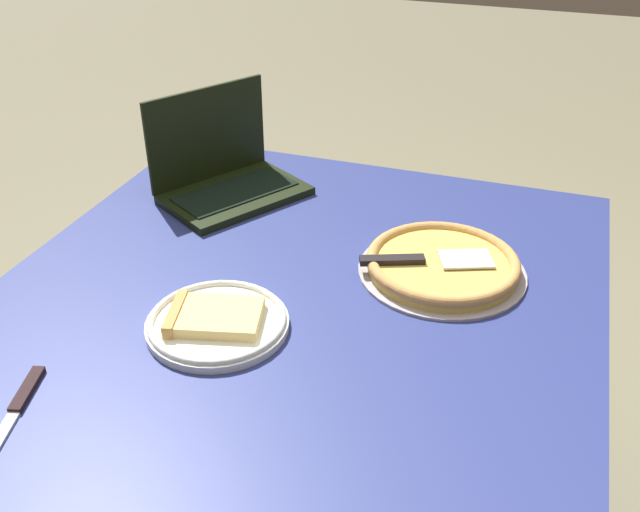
{
  "coord_description": "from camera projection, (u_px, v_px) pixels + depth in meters",
  "views": [
    {
      "loc": [
        1.02,
        0.41,
        1.49
      ],
      "look_at": [
        -0.02,
        0.05,
        0.82
      ],
      "focal_mm": 40.35,
      "sensor_mm": 36.0,
      "label": 1
    }
  ],
  "objects": [
    {
      "name": "pizza_plate",
      "position": [
        216.0,
        321.0,
        1.24
      ],
      "size": [
        0.25,
        0.25,
        0.04
      ],
      "color": "white",
      "rests_on": "dining_table"
    },
    {
      "name": "table_knife",
      "position": [
        15.0,
        410.0,
        1.07
      ],
      "size": [
        0.23,
        0.08,
        0.01
      ],
      "color": "silver",
      "rests_on": "dining_table"
    },
    {
      "name": "pizza_tray",
      "position": [
        442.0,
        264.0,
        1.39
      ],
      "size": [
        0.33,
        0.33,
        0.04
      ],
      "color": "#A8A1A7",
      "rests_on": "dining_table"
    },
    {
      "name": "laptop",
      "position": [
        225.0,
        173.0,
        1.67
      ],
      "size": [
        0.38,
        0.34,
        0.24
      ],
      "color": "black",
      "rests_on": "dining_table"
    },
    {
      "name": "dining_table",
      "position": [
        294.0,
        329.0,
        1.37
      ],
      "size": [
        1.22,
        1.11,
        0.74
      ],
      "color": "navy",
      "rests_on": "ground_plane"
    }
  ]
}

